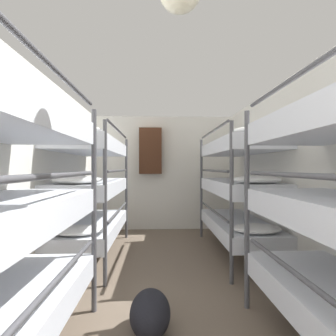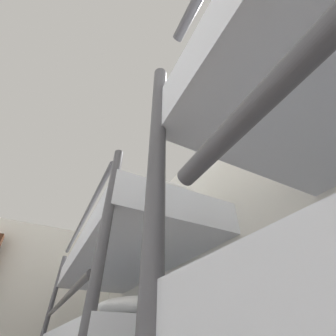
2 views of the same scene
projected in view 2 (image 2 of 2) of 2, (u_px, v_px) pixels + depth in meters
wall_right at (298, 292)px, 0.88m from camera, size 0.06×5.57×2.27m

